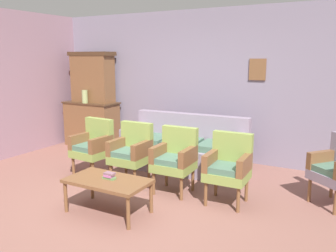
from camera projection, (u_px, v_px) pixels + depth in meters
name	position (u px, v px, depth m)	size (l,w,h in m)	color
ground_plane	(126.00, 208.00, 4.38)	(7.68, 7.68, 0.00)	#84564C
wall_back_with_decor	(208.00, 85.00, 6.38)	(6.40, 0.09, 2.70)	gray
side_cabinet	(92.00, 124.00, 7.39)	(1.16, 0.55, 0.93)	brown
cabinet_upper_hutch	(92.00, 77.00, 7.27)	(0.99, 0.38, 1.03)	brown
vase_on_cabinet	(85.00, 97.00, 7.12)	(0.12, 0.12, 0.26)	#9BA96A
floral_couch	(185.00, 150.00, 5.85)	(2.06, 0.88, 0.90)	gray
armchair_near_cabinet	(93.00, 145.00, 5.49)	(0.55, 0.53, 0.90)	#849947
armchair_by_doorway	(132.00, 150.00, 5.16)	(0.52, 0.49, 0.90)	#849947
armchair_near_couch_end	(175.00, 157.00, 4.82)	(0.53, 0.50, 0.90)	#849947
armchair_row_middle	(228.00, 165.00, 4.46)	(0.53, 0.50, 0.90)	#849947
coffee_table	(108.00, 183.00, 4.18)	(1.00, 0.56, 0.42)	brown
book_stack_on_table	(109.00, 176.00, 4.18)	(0.16, 0.09, 0.08)	#669354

